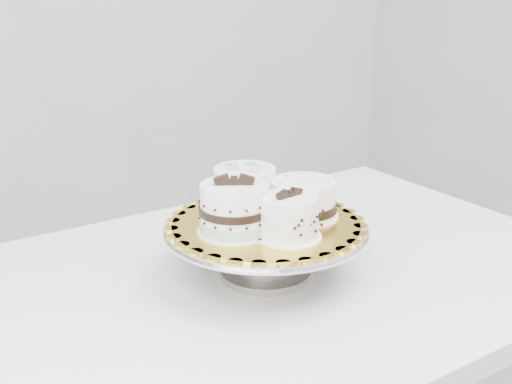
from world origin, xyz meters
TOP-DOWN VIEW (x-y plane):
  - table at (-0.04, 0.14)m, footprint 1.12×0.75m
  - cake_stand at (-0.06, 0.13)m, footprint 0.33×0.33m
  - cake_board at (-0.06, 0.13)m, footprint 0.38×0.38m
  - cake_swirl at (-0.06, 0.06)m, footprint 0.10×0.10m
  - cake_banded at (-0.12, 0.12)m, footprint 0.15×0.15m
  - cake_dots at (-0.06, 0.19)m, footprint 0.13×0.13m
  - cake_ribbon at (0.01, 0.12)m, footprint 0.13×0.13m

SIDE VIEW (x-z plane):
  - table at x=-0.04m, z-range 0.29..1.04m
  - cake_stand at x=-0.06m, z-range 0.77..0.86m
  - cake_board at x=-0.06m, z-range 0.84..0.84m
  - cake_ribbon at x=0.01m, z-range 0.84..0.91m
  - cake_swirl at x=-0.06m, z-range 0.84..0.92m
  - cake_banded at x=-0.12m, z-range 0.83..0.93m
  - cake_dots at x=-0.06m, z-range 0.84..0.92m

